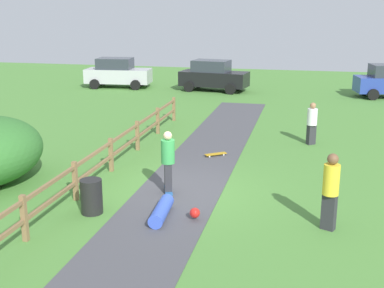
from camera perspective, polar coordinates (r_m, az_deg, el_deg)
ground_plane at (r=14.55m, az=-1.41°, el=-5.38°), size 60.00×60.00×0.00m
asphalt_path at (r=14.55m, az=-1.41°, el=-5.34°), size 2.40×28.00×0.02m
wooden_fence at (r=15.17m, az=-10.98°, el=-2.13°), size 0.12×18.12×1.10m
trash_bin at (r=13.18m, az=-11.30°, el=-5.84°), size 0.56×0.56×0.90m
skater_riding at (r=14.07m, az=-2.74°, el=-1.72°), size 0.49×0.82×1.80m
skater_fallen at (r=12.71m, az=-3.15°, el=-7.57°), size 1.21×1.47×0.36m
skateboard_loose at (r=17.88m, az=2.70°, el=-1.14°), size 0.76×0.64×0.08m
bystander_white at (r=19.78m, az=13.41°, el=2.47°), size 0.53×0.53×1.63m
bystander_yellow at (r=12.24m, az=15.41°, el=-4.80°), size 0.50×0.50×1.88m
parked_car_black at (r=31.89m, az=2.42°, el=7.72°), size 4.39×2.44×1.92m
parked_car_silver at (r=33.64m, az=-8.42°, el=7.97°), size 4.34×2.31×1.92m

